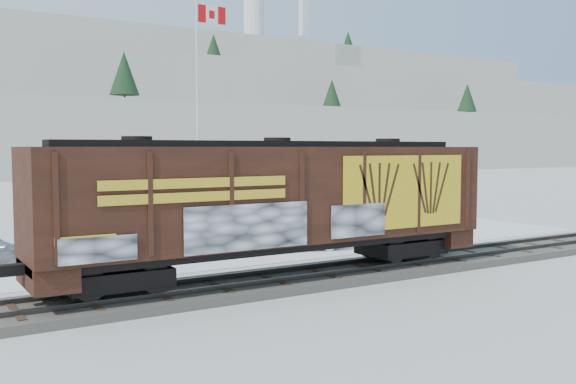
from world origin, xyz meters
TOP-DOWN VIEW (x-y plane):
  - ground at (0.00, 0.00)m, footprint 500.00×500.00m
  - rail_track at (0.00, 0.00)m, footprint 50.00×3.40m
  - parking_strip at (0.00, 7.50)m, footprint 40.00×8.00m
  - hopper_railcar at (-1.65, -0.01)m, footprint 16.13×3.06m
  - flagpole at (2.52, 15.65)m, footprint 2.30×0.90m
  - car_white at (2.78, 5.84)m, footprint 5.10×2.91m
  - car_dark at (4.56, 7.72)m, footprint 5.51×2.69m

SIDE VIEW (x-z plane):
  - ground at x=0.00m, z-range 0.00..0.00m
  - parking_strip at x=0.00m, z-range 0.00..0.03m
  - rail_track at x=0.00m, z-range -0.07..0.36m
  - car_dark at x=4.56m, z-range 0.03..1.57m
  - car_white at x=2.78m, z-range 0.03..1.62m
  - hopper_railcar at x=-1.65m, z-range 0.67..5.14m
  - flagpole at x=2.52m, z-range -1.58..11.42m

